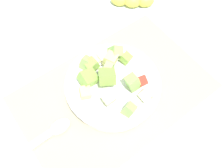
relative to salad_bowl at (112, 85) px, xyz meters
name	(u,v)px	position (x,y,z in m)	size (l,w,h in m)	color
ground_plane	(114,92)	(0.01, 0.00, -0.04)	(2.40, 2.40, 0.00)	silver
placemat	(114,92)	(0.01, 0.00, -0.04)	(0.51, 0.33, 0.01)	tan
salad_bowl	(112,85)	(0.00, 0.00, 0.00)	(0.24, 0.24, 0.11)	white
serving_spoon	(41,138)	(-0.22, 0.00, -0.03)	(0.24, 0.04, 0.01)	#B7B7BC
banana_whole	(132,1)	(0.25, 0.22, -0.03)	(0.13, 0.12, 0.04)	yellow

